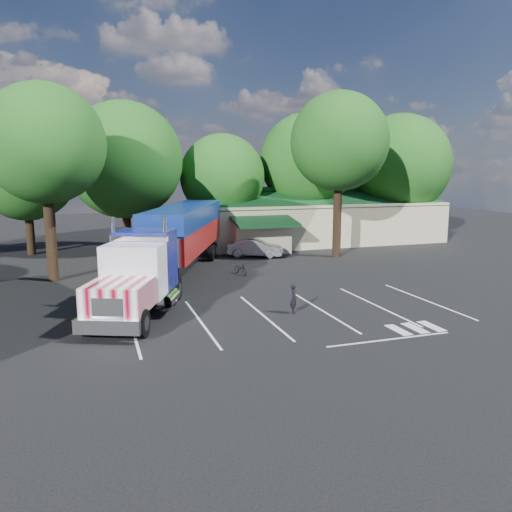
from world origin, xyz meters
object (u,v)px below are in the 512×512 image
object	(u,v)px
woman	(294,299)
bicycle	(241,268)
silver_sedan	(255,248)
semi_truck	(176,238)

from	to	relation	value
woman	bicycle	distance (m)	10.11
silver_sedan	bicycle	bearing A→B (deg)	-179.35
bicycle	silver_sedan	bearing A→B (deg)	49.83
bicycle	silver_sedan	size ratio (longest dim) A/B	0.35
silver_sedan	semi_truck	bearing A→B (deg)	157.65
semi_truck	bicycle	size ratio (longest dim) A/B	13.98
semi_truck	bicycle	distance (m)	5.08
semi_truck	woman	size ratio (longest dim) A/B	14.69
semi_truck	woman	bearing A→B (deg)	-44.14
semi_truck	silver_sedan	xyz separation A→B (m)	(7.70, 6.63, -2.01)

